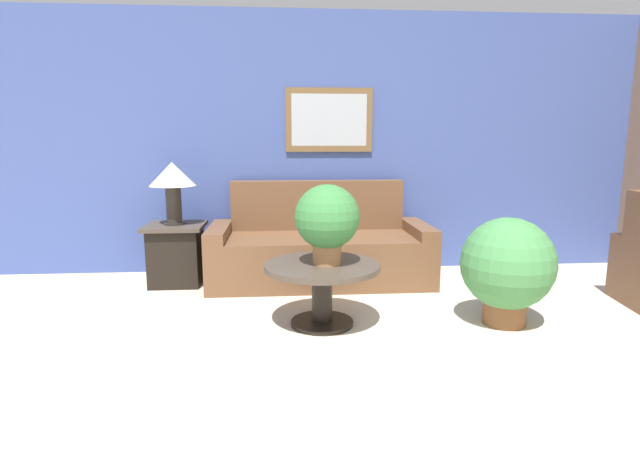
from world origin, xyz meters
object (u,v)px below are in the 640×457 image
table_lamp (173,179)px  potted_plant_on_table (327,219)px  side_table (176,253)px  couch_main (320,250)px  potted_plant_floor (507,266)px  coffee_table (322,281)px

table_lamp → potted_plant_on_table: (1.32, -1.18, -0.20)m
side_table → potted_plant_on_table: (1.32, -1.18, 0.50)m
couch_main → table_lamp: (-1.35, 0.00, 0.69)m
potted_plant_floor → coffee_table: bearing=176.2°
coffee_table → potted_plant_floor: 1.35m
coffee_table → potted_plant_floor: (1.35, -0.09, 0.10)m
coffee_table → potted_plant_on_table: bearing=-3.6°
potted_plant_on_table → potted_plant_floor: (1.31, -0.09, -0.35)m
potted_plant_floor → table_lamp: bearing=154.3°
table_lamp → side_table: bearing=0.0°
table_lamp → potted_plant_on_table: bearing=-41.8°
side_table → coffee_table: bearing=-42.6°
couch_main → potted_plant_floor: size_ratio=2.61×
coffee_table → potted_plant_floor: size_ratio=1.05×
potted_plant_on_table → potted_plant_floor: 1.36m
potted_plant_on_table → potted_plant_floor: bearing=-3.8°
potted_plant_floor → couch_main: bearing=135.2°
coffee_table → side_table: size_ratio=1.47×
couch_main → side_table: couch_main is taller
couch_main → coffee_table: 1.18m
potted_plant_on_table → table_lamp: bearing=138.2°
side_table → table_lamp: bearing=180.0°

